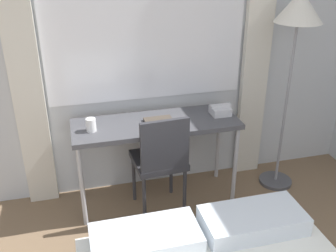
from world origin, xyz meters
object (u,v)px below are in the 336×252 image
Objects in this scene: desk at (156,129)px; telephone at (220,110)px; book at (160,122)px; standing_lamp at (297,23)px; desk_chair at (161,158)px; mug at (91,125)px.

desk is 0.57m from telephone.
desk is at bearing 115.34° from book.
standing_lamp is 9.67× the size of telephone.
book is at bearing 73.87° from desk_chair.
book is 2.23× the size of mug.
desk_chair reaches higher than book.
desk_chair is (-0.01, -0.20, -0.16)m from desk.
standing_lamp is at bearing 0.21° from book.
mug is at bearing -177.68° from telephone.
telephone is (0.57, 0.20, 0.26)m from desk_chair.
desk is 5.81× the size of book.
mug is (-0.52, -0.04, 0.12)m from desk.
standing_lamp reaches higher than desk_chair.
standing_lamp is 16.68× the size of mug.
desk is 0.53m from mug.
standing_lamp is (1.15, 0.15, 0.96)m from desk_chair.
telephone is 1.08m from mug.
standing_lamp is 1.34m from book.
mug is (-1.66, 0.01, -0.69)m from standing_lamp.
book is at bearing -179.79° from standing_lamp.
telephone is 0.54m from book.
standing_lamp reaches higher than book.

